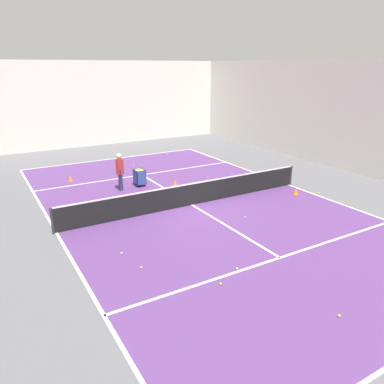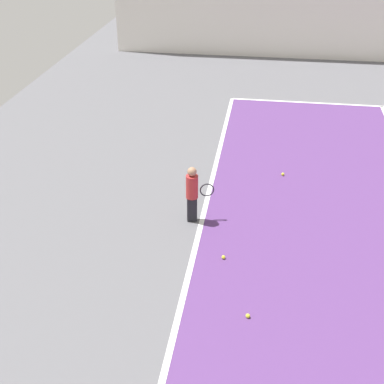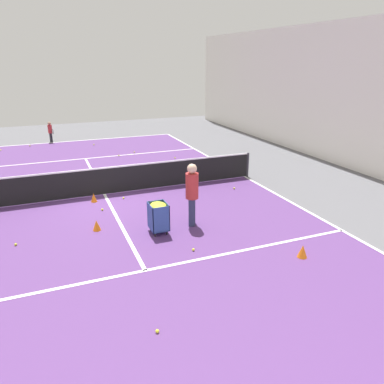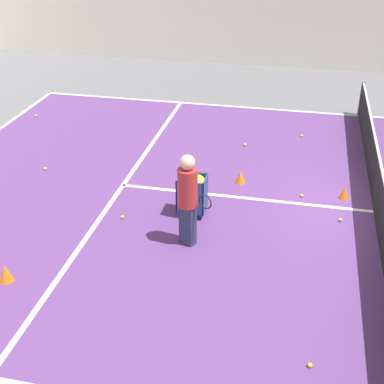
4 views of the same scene
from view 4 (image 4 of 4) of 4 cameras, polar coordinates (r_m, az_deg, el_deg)
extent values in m
plane|color=#5B5B60|center=(11.84, 18.83, -2.01)|extent=(33.80, 33.80, 0.00)
cube|color=#563370|center=(11.84, 18.84, -2.01)|extent=(11.48, 20.10, 0.00)
cube|color=white|center=(17.03, 17.37, 7.77)|extent=(0.10, 20.10, 0.00)
cube|color=white|center=(12.33, -7.37, 0.73)|extent=(11.48, 0.10, 0.00)
cube|color=white|center=(11.84, 18.84, -1.99)|extent=(0.10, 11.05, 0.00)
cylinder|color=#2D2D33|center=(16.96, 17.60, 9.45)|extent=(0.10, 0.10, 1.00)
cube|color=black|center=(11.61, 19.21, 0.05)|extent=(11.58, 0.03, 0.93)
cube|color=white|center=(11.40, 19.60, 2.22)|extent=(11.58, 0.04, 0.05)
cube|color=#2D3351|center=(10.02, -0.45, -3.48)|extent=(0.29, 0.34, 0.83)
cylinder|color=#B22D2D|center=(9.62, -0.47, 0.46)|extent=(0.49, 0.49, 0.74)
sphere|color=beige|center=(9.39, -0.48, 3.18)|extent=(0.28, 0.28, 0.28)
torus|color=black|center=(9.55, 1.42, -1.05)|extent=(0.15, 0.27, 0.28)
cube|color=#2D478C|center=(11.07, 0.00, -1.76)|extent=(0.48, 0.57, 0.02)
cube|color=#2D478C|center=(10.84, 1.42, -0.25)|extent=(0.48, 0.02, 0.74)
cube|color=#2D478C|center=(10.94, -1.40, 0.05)|extent=(0.48, 0.02, 0.74)
cube|color=#2D478C|center=(10.69, -0.26, -0.69)|extent=(0.02, 0.57, 0.74)
cube|color=#2D478C|center=(11.09, 0.25, 0.47)|extent=(0.02, 0.57, 0.74)
ellipsoid|color=yellow|center=(10.74, 0.00, 1.33)|extent=(0.44, 0.53, 0.16)
cylinder|color=black|center=(10.93, 0.83, -2.61)|extent=(0.05, 0.05, 0.13)
cylinder|color=black|center=(11.22, 1.18, -1.73)|extent=(0.05, 0.05, 0.13)
cylinder|color=black|center=(11.00, -1.20, -2.38)|extent=(0.05, 0.05, 0.13)
cylinder|color=black|center=(11.29, -0.81, -1.51)|extent=(0.05, 0.05, 0.13)
cone|color=orange|center=(12.32, 5.18, 1.62)|extent=(0.23, 0.23, 0.30)
cone|color=orange|center=(12.09, 15.96, -0.03)|extent=(0.21, 0.21, 0.30)
cone|color=orange|center=(9.75, -19.26, -8.15)|extent=(0.24, 0.24, 0.32)
sphere|color=yellow|center=(8.04, 12.47, -17.59)|extent=(0.07, 0.07, 0.07)
sphere|color=yellow|center=(11.98, 11.64, -0.37)|extent=(0.07, 0.07, 0.07)
sphere|color=yellow|center=(16.86, -16.33, 7.83)|extent=(0.07, 0.07, 0.07)
sphere|color=yellow|center=(14.28, 5.67, 5.06)|extent=(0.07, 0.07, 0.07)
sphere|color=yellow|center=(13.39, -15.38, 2.41)|extent=(0.07, 0.07, 0.07)
sphere|color=yellow|center=(11.05, -7.43, -2.67)|extent=(0.07, 0.07, 0.07)
sphere|color=yellow|center=(11.28, 15.55, -2.87)|extent=(0.07, 0.07, 0.07)
sphere|color=yellow|center=(15.06, 11.60, 5.90)|extent=(0.07, 0.07, 0.07)
camera|label=1|loc=(15.13, 92.67, -1.48)|focal=35.00mm
camera|label=2|loc=(22.98, 43.55, 21.85)|focal=50.00mm
camera|label=3|loc=(16.43, -32.93, 20.52)|focal=35.00mm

